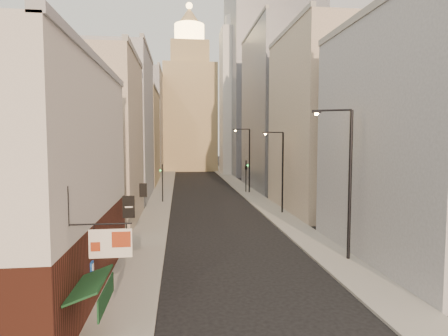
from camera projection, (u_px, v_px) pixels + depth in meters
sidewalk_left at (165, 186)px, 65.90m from camera, size 3.00×140.00×0.15m
sidewalk_right at (238, 185)px, 67.43m from camera, size 3.00×140.00×0.15m
near_building_left at (42, 179)px, 19.38m from camera, size 8.30×23.04×12.30m
left_bldg_beige at (95, 141)px, 35.95m from camera, size 8.00×12.00×16.00m
left_bldg_grey at (120, 126)px, 51.65m from camera, size 8.00×16.00×20.00m
left_bldg_tan at (136, 138)px, 69.58m from camera, size 8.00×18.00×17.00m
left_bldg_wingrid at (145, 124)px, 89.13m from camera, size 8.00×20.00×24.00m
right_bldg_grey at (419, 141)px, 24.91m from camera, size 8.00×16.00×16.00m
right_bldg_beige at (320, 123)px, 42.59m from camera, size 8.00×16.00×20.00m
right_bldg_wingrid at (275, 111)px, 62.17m from camera, size 8.00×20.00×26.00m
highrise at (271, 67)px, 89.68m from camera, size 21.00×23.00×51.20m
clock_tower at (190, 105)px, 101.90m from camera, size 14.00×14.00×44.90m
white_tower at (238, 96)px, 89.25m from camera, size 8.00×8.00×41.50m
streetlamp_near at (346, 175)px, 24.69m from camera, size 2.49×1.22×10.08m
streetlamp_mid at (281, 167)px, 40.70m from camera, size 2.35×0.27×8.96m
streetlamp_far at (248, 157)px, 56.68m from camera, size 2.50×0.92×9.80m
traffic_light_left at (162, 177)px, 48.03m from camera, size 0.56×0.45×5.00m
traffic_light_right at (246, 168)px, 57.34m from camera, size 0.78×0.78×5.00m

